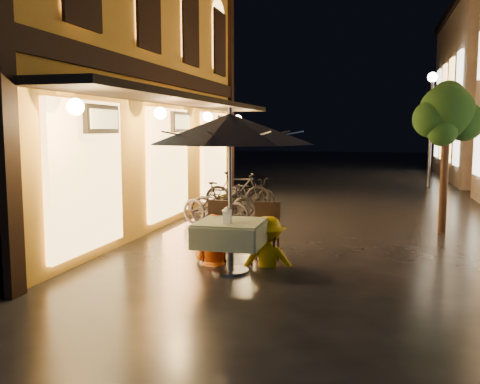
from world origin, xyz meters
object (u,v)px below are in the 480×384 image
(patio_umbrella, at_px, (230,129))
(bicycle_0, at_px, (216,206))
(person_orange, at_px, (214,215))
(table_lantern, at_px, (227,214))
(cafe_table, at_px, (230,234))
(person_yellow, at_px, (268,218))

(patio_umbrella, height_order, bicycle_0, patio_umbrella)
(person_orange, bearing_deg, table_lantern, 136.06)
(cafe_table, relative_size, patio_umbrella, 0.40)
(table_lantern, distance_m, person_orange, 0.79)
(person_orange, bearing_deg, patio_umbrella, 143.57)
(patio_umbrella, bearing_deg, person_orange, 128.79)
(cafe_table, xyz_separation_m, person_yellow, (0.47, 0.56, 0.17))
(person_yellow, bearing_deg, table_lantern, 47.78)
(person_yellow, bearing_deg, cafe_table, 40.82)
(cafe_table, relative_size, person_yellow, 0.65)
(person_orange, distance_m, bicycle_0, 3.25)
(patio_umbrella, height_order, person_orange, patio_umbrella)
(bicycle_0, bearing_deg, person_orange, -147.77)
(person_orange, distance_m, person_yellow, 0.87)
(cafe_table, distance_m, patio_umbrella, 1.56)
(patio_umbrella, distance_m, person_orange, 1.52)
(person_yellow, distance_m, bicycle_0, 3.54)
(person_yellow, bearing_deg, bicycle_0, -69.23)
(cafe_table, distance_m, bicycle_0, 3.84)
(patio_umbrella, relative_size, table_lantern, 9.90)
(bicycle_0, bearing_deg, patio_umbrella, -144.07)
(person_yellow, bearing_deg, person_orange, -5.79)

